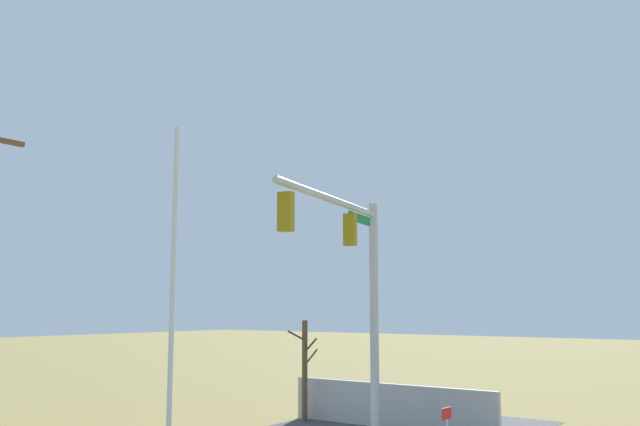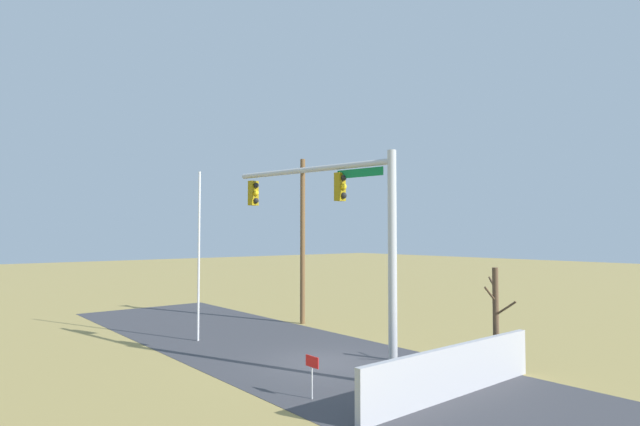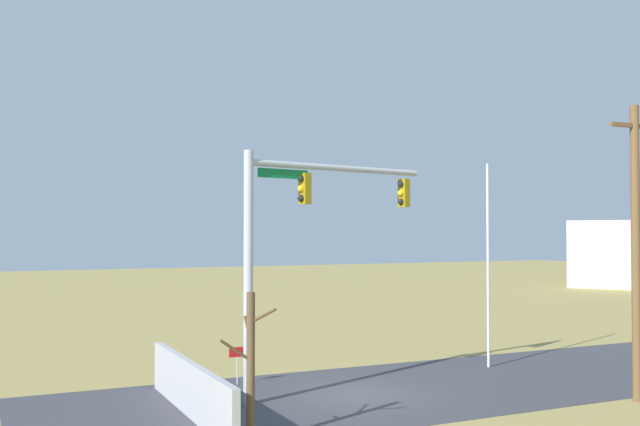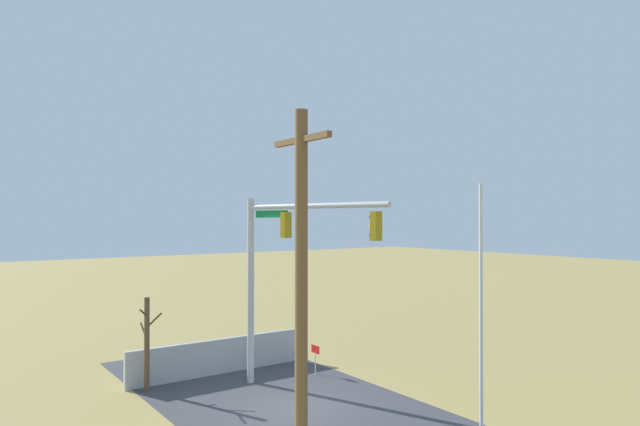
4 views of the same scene
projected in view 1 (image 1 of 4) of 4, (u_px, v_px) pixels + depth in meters
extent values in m
cube|color=#A8A8AD|center=(390.00, 406.00, 23.32)|extent=(0.20, 7.74, 1.46)
cylinder|color=#B2B5BA|center=(374.00, 318.00, 21.92)|extent=(0.28, 0.28, 7.36)
cylinder|color=#B2B5BA|center=(332.00, 200.00, 19.31)|extent=(6.66, 1.61, 0.20)
cube|color=#0F7238|center=(360.00, 219.00, 21.23)|extent=(1.77, 0.41, 0.28)
cube|color=#937A0F|center=(350.00, 230.00, 20.44)|extent=(0.31, 0.40, 0.96)
sphere|color=black|center=(352.00, 220.00, 20.62)|extent=(0.22, 0.22, 0.22)
sphere|color=yellow|center=(352.00, 230.00, 20.58)|extent=(0.22, 0.22, 0.22)
sphere|color=black|center=(352.00, 240.00, 20.53)|extent=(0.22, 0.22, 0.22)
cube|color=#937A0F|center=(286.00, 212.00, 16.65)|extent=(0.31, 0.40, 0.96)
sphere|color=black|center=(289.00, 200.00, 16.82)|extent=(0.22, 0.22, 0.22)
sphere|color=yellow|center=(289.00, 212.00, 16.78)|extent=(0.22, 0.22, 0.22)
sphere|color=black|center=(289.00, 225.00, 16.74)|extent=(0.22, 0.22, 0.22)
cylinder|color=silver|center=(172.00, 322.00, 12.99)|extent=(0.10, 0.10, 7.50)
cylinder|color=brown|center=(305.00, 370.00, 24.87)|extent=(0.20, 0.20, 3.56)
cylinder|color=brown|center=(311.00, 357.00, 25.23)|extent=(0.78, 0.07, 0.57)
cylinder|color=brown|center=(296.00, 336.00, 24.97)|extent=(0.54, 0.47, 0.39)
cylinder|color=brown|center=(311.00, 345.00, 24.81)|extent=(0.12, 0.61, 0.55)
cube|color=red|center=(447.00, 413.00, 19.47)|extent=(0.56, 0.02, 0.32)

